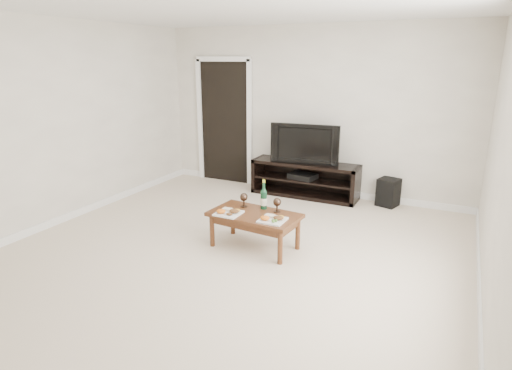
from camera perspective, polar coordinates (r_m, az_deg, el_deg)
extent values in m
plane|color=beige|center=(4.75, -4.26, -9.82)|extent=(5.50, 5.50, 0.00)
cube|color=silver|center=(6.83, 7.39, 9.67)|extent=(5.00, 0.04, 2.60)
cube|color=white|center=(4.28, -5.07, 23.38)|extent=(5.00, 5.50, 0.04)
cube|color=black|center=(7.48, -4.20, 8.23)|extent=(0.90, 0.02, 2.05)
cube|color=black|center=(6.77, 6.53, 0.78)|extent=(1.68, 0.45, 0.55)
imported|color=black|center=(6.64, 6.69, 5.60)|extent=(1.07, 0.25, 0.61)
cube|color=black|center=(6.76, 6.25, 1.20)|extent=(0.45, 0.37, 0.08)
cube|color=black|center=(6.60, 17.22, -0.93)|extent=(0.34, 0.34, 0.41)
cube|color=#522B16|center=(4.93, -0.20, -6.09)|extent=(1.05, 0.63, 0.42)
cube|color=white|center=(4.83, -3.68, -3.50)|extent=(0.27, 0.27, 0.07)
cube|color=white|center=(4.62, 2.22, -4.41)|extent=(0.27, 0.27, 0.07)
cylinder|color=#0E331D|center=(4.94, 1.04, -1.26)|extent=(0.07, 0.07, 0.35)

